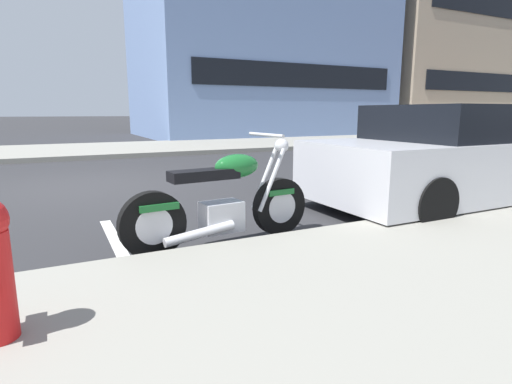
% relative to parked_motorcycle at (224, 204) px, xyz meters
% --- Properties ---
extents(ground_plane, '(260.00, 260.00, 0.00)m').
position_rel_parked_motorcycle_xyz_m(ground_plane, '(-0.98, 4.16, -0.42)').
color(ground_plane, '#28282B').
extents(sidewalk_far_curb, '(120.00, 5.00, 0.14)m').
position_rel_parked_motorcycle_xyz_m(sidewalk_far_curb, '(11.02, 11.02, -0.35)').
color(sidewalk_far_curb, gray).
rests_on(sidewalk_far_curb, ground).
extents(parking_stall_stripe, '(0.12, 2.20, 0.01)m').
position_rel_parked_motorcycle_xyz_m(parking_stall_stripe, '(-0.98, 0.39, -0.42)').
color(parking_stall_stripe, silver).
rests_on(parking_stall_stripe, ground).
extents(parked_motorcycle, '(2.03, 0.62, 1.11)m').
position_rel_parked_motorcycle_xyz_m(parked_motorcycle, '(0.00, 0.00, 0.00)').
color(parked_motorcycle, black).
rests_on(parked_motorcycle, ground).
extents(parked_car_across_street, '(4.37, 1.94, 1.42)m').
position_rel_parked_motorcycle_xyz_m(parked_car_across_street, '(3.76, 0.29, 0.26)').
color(parked_car_across_street, silver).
rests_on(parked_car_across_street, ground).
extents(townhouse_far_uphill, '(12.80, 9.43, 13.72)m').
position_rel_parked_motorcycle_xyz_m(townhouse_far_uphill, '(9.36, 18.01, 6.44)').
color(townhouse_far_uphill, '#6B84B2').
rests_on(townhouse_far_uphill, ground).
extents(townhouse_near_left, '(11.96, 11.14, 14.17)m').
position_rel_parked_motorcycle_xyz_m(townhouse_near_left, '(22.71, 18.86, 6.66)').
color(townhouse_near_left, tan).
rests_on(townhouse_near_left, ground).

